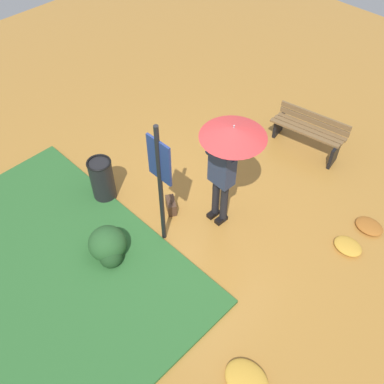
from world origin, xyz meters
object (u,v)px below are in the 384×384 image
(person_with_umbrella, at_px, (228,151))
(handbag, at_px, (171,205))
(trash_bin, at_px, (102,180))
(info_sign_post, at_px, (160,174))
(park_bench, at_px, (308,131))

(person_with_umbrella, xyz_separation_m, handbag, (-0.76, -0.47, -1.42))
(trash_bin, bearing_deg, person_with_umbrella, 30.34)
(person_with_umbrella, xyz_separation_m, info_sign_post, (-0.43, -0.94, -0.11))
(park_bench, height_order, trash_bin, trash_bin)
(info_sign_post, distance_m, handbag, 1.44)
(park_bench, bearing_deg, person_with_umbrella, -88.30)
(person_with_umbrella, bearing_deg, handbag, -148.24)
(info_sign_post, xyz_separation_m, handbag, (-0.33, 0.47, -1.32))
(person_with_umbrella, height_order, trash_bin, person_with_umbrella)
(info_sign_post, xyz_separation_m, park_bench, (0.36, 3.44, -1.04))
(handbag, bearing_deg, park_bench, 76.94)
(info_sign_post, height_order, park_bench, info_sign_post)
(park_bench, xyz_separation_m, trash_bin, (-1.75, -3.57, 0.02))
(person_with_umbrella, height_order, info_sign_post, info_sign_post)
(handbag, xyz_separation_m, trash_bin, (-1.06, -0.59, 0.29))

